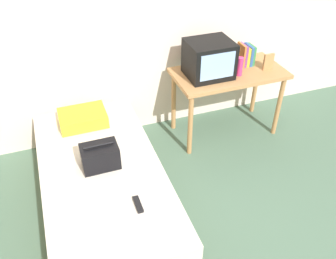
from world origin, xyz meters
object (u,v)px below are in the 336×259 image
Objects in this scene: water_bottle at (240,66)px; magazine at (89,204)px; tv at (209,59)px; handbag at (100,156)px; picture_frame at (268,62)px; bed at (104,189)px; book_row at (246,55)px; desk at (228,80)px; pillow at (83,118)px; remote_dark at (138,204)px.

magazine is at bearing -151.32° from water_bottle.
tv reaches higher than magazine.
picture_frame is at bearing 16.74° from handbag.
bed is 2.01m from book_row.
desk is at bearing 23.68° from handbag.
pillow is at bearing 82.84° from magazine.
book_row is 0.81× the size of magazine.
bed is 4.57× the size of pillow.
remote_dark is (0.21, -1.17, -0.05)m from pillow.
bed is at bearing -151.26° from tv.
water_bottle is at bearing 20.78° from bed.
book_row is at bearing 131.27° from picture_frame.
tv is 2.29× the size of water_bottle.
handbag is (-1.89, -0.57, -0.27)m from picture_frame.
pillow is 1.19m from remote_dark.
remote_dark is at bearing -142.10° from water_bottle.
remote_dark is (-1.33, -1.18, -0.17)m from desk.
desk is 3.87× the size of handbag.
book_row reaches higher than bed.
water_bottle is 1.79m from remote_dark.
pillow is 0.66m from handbag.
tv is 1.66m from remote_dark.
bed is 1.72× the size of desk.
water_bottle is at bearing 19.78° from handbag.
book_row is at bearing 24.34° from bed.
water_bottle is 1.67m from handbag.
book_row is (0.18, 0.20, 0.01)m from water_bottle.
remote_dark is at bearing -69.81° from bed.
tv reaches higher than bed.
water_bottle is 2.00m from magazine.
tv is 1.52× the size of magazine.
bed is at bearing 65.38° from magazine.
handbag is at bearing -160.22° from water_bottle.
desk reaches higher than remote_dark.
tv is 1.87× the size of book_row.
desk is 1.64m from handbag.
book_row reaches higher than handbag.
picture_frame is at bearing 32.25° from remote_dark.
pillow is at bearing 93.52° from handbag.
pillow is 1.46× the size of handbag.
remote_dark is (-1.09, -1.18, -0.45)m from tv.
desk is 0.33m from book_row.
tv is at bearing 27.71° from handbag.
book_row is at bearing 3.18° from pillow.
water_bottle is at bearing 28.68° from magazine.
picture_frame is 2.07m from remote_dark.
desk is 2.65× the size of pillow.
tv is at bearing -168.83° from book_row.
book_row is at bearing 11.17° from tv.
magazine is at bearing -113.96° from handbag.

